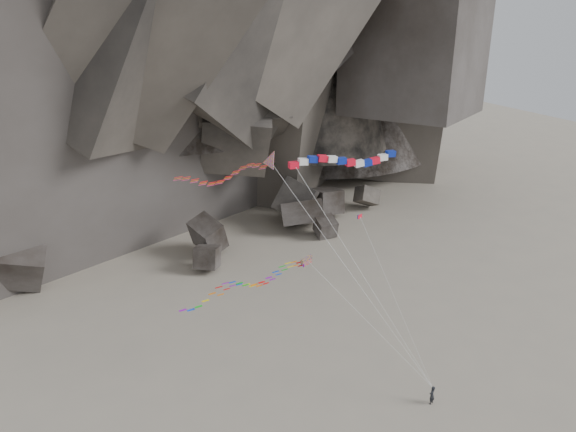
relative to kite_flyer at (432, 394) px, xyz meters
name	(u,v)px	position (x,y,z in m)	size (l,w,h in m)	color
ground	(329,375)	(-6.47, 8.16, -1.12)	(260.00, 260.00, 0.00)	gray
boulder_field	(175,242)	(-12.58, 42.81, 1.16)	(75.43, 16.89, 9.38)	#47423F
kite_flyer	(432,394)	(0.00, 0.00, 0.00)	(0.78, 0.52, 2.24)	black
delta_kite	(220,175)	(-16.33, 10.98, 21.09)	(20.81, 12.36, 21.91)	red
banner_kite	(345,161)	(-6.27, 7.11, 21.94)	(11.33, 8.22, 22.03)	red
parafoil_kite	(242,284)	(-14.60, 11.09, 10.03)	(21.42, 12.03, 10.48)	#D19E0B
pennant_kite	(372,245)	(-2.61, 7.46, 13.03)	(3.42, 9.13, 15.05)	red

